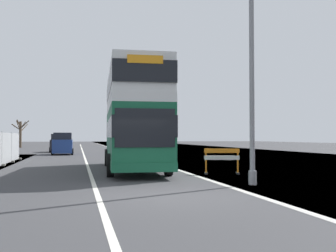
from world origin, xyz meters
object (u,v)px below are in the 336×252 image
(roadworks_barrier, at_px, (222,158))
(double_decker_bus, at_px, (133,118))
(car_oncoming_near, at_px, (63,144))
(lamppost_foreground, at_px, (252,68))
(car_receding_mid, at_px, (60,143))

(roadworks_barrier, bearing_deg, double_decker_bus, 138.72)
(double_decker_bus, bearing_deg, car_oncoming_near, 102.37)
(lamppost_foreground, relative_size, roadworks_barrier, 5.36)
(car_receding_mid, bearing_deg, lamppost_foreground, -76.28)
(double_decker_bus, distance_m, lamppost_foreground, 8.00)
(roadworks_barrier, relative_size, car_oncoming_near, 0.42)
(car_oncoming_near, bearing_deg, double_decker_bus, -77.63)
(car_oncoming_near, xyz_separation_m, car_receding_mid, (-0.59, 6.76, -0.03))
(double_decker_bus, relative_size, lamppost_foreground, 1.22)
(car_oncoming_near, bearing_deg, roadworks_barrier, -70.70)
(roadworks_barrier, relative_size, car_receding_mid, 0.37)
(double_decker_bus, bearing_deg, lamppost_foreground, -65.33)
(lamppost_foreground, xyz_separation_m, car_receding_mid, (-8.10, 33.17, -3.20))
(car_oncoming_near, relative_size, car_receding_mid, 0.88)
(roadworks_barrier, bearing_deg, car_oncoming_near, 109.30)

